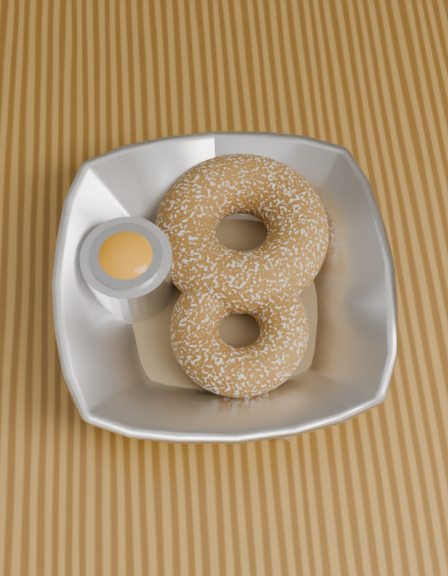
{
  "coord_description": "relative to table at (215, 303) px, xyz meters",
  "views": [
    {
      "loc": [
        -0.01,
        -0.28,
        1.29
      ],
      "look_at": [
        0.0,
        -0.05,
        0.78
      ],
      "focal_mm": 55.0,
      "sensor_mm": 36.0,
      "label": 1
    }
  ],
  "objects": [
    {
      "name": "parchment",
      "position": [
        0.0,
        -0.05,
        0.11
      ],
      "size": [
        0.19,
        0.19,
        0.0
      ],
      "primitive_type": "cube",
      "rotation": [
        0.0,
        0.0,
        1.12
      ],
      "color": "brown",
      "rests_on": "table"
    },
    {
      "name": "ground_plane",
      "position": [
        0.0,
        0.0,
        -0.65
      ],
      "size": [
        4.0,
        4.0,
        0.0
      ],
      "primitive_type": "plane",
      "color": "#565659",
      "rests_on": "ground"
    },
    {
      "name": "serving_bowl",
      "position": [
        0.0,
        -0.05,
        0.12
      ],
      "size": [
        0.21,
        0.21,
        0.05
      ],
      "primitive_type": "imported",
      "color": "silver",
      "rests_on": "table"
    },
    {
      "name": "donut_back",
      "position": [
        0.02,
        -0.01,
        0.13
      ],
      "size": [
        0.13,
        0.13,
        0.04
      ],
      "primitive_type": "torus",
      "rotation": [
        0.0,
        0.0,
        0.11
      ],
      "color": "brown",
      "rests_on": "parchment"
    },
    {
      "name": "table",
      "position": [
        0.0,
        0.0,
        0.0
      ],
      "size": [
        1.2,
        0.8,
        0.75
      ],
      "color": "brown",
      "rests_on": "ground_plane"
    },
    {
      "name": "ramekin",
      "position": [
        -0.06,
        -0.03,
        0.13
      ],
      "size": [
        0.06,
        0.06,
        0.05
      ],
      "color": "silver",
      "rests_on": "table"
    },
    {
      "name": "donut_front",
      "position": [
        0.01,
        -0.07,
        0.12
      ],
      "size": [
        0.12,
        0.12,
        0.03
      ],
      "primitive_type": "torus",
      "rotation": [
        0.0,
        0.0,
        0.6
      ],
      "color": "brown",
      "rests_on": "parchment"
    }
  ]
}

